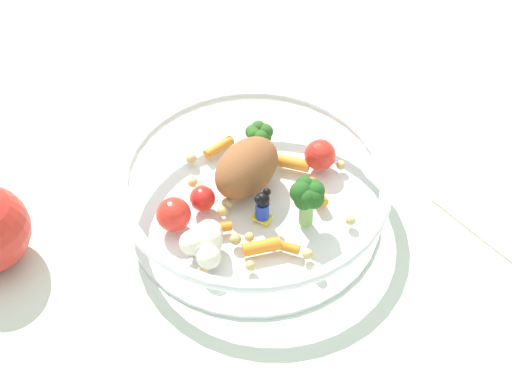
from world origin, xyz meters
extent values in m
plane|color=silver|center=(0.00, 0.00, 0.00)|extent=(2.40, 2.40, 0.00)
cylinder|color=white|center=(-0.02, 0.00, 0.00)|extent=(0.25, 0.25, 0.01)
torus|color=white|center=(-0.02, 0.00, 0.05)|extent=(0.26, 0.26, 0.01)
ellipsoid|color=brown|center=(-0.04, 0.02, 0.04)|extent=(0.06, 0.08, 0.05)
cylinder|color=#8EB766|center=(-0.06, 0.06, 0.02)|extent=(0.01, 0.01, 0.02)
sphere|color=#2D6023|center=(-0.05, 0.06, 0.04)|extent=(0.01, 0.01, 0.01)
sphere|color=#2D6023|center=(-0.06, 0.07, 0.04)|extent=(0.02, 0.02, 0.02)
sphere|color=#2D6023|center=(-0.06, 0.07, 0.04)|extent=(0.01, 0.01, 0.01)
sphere|color=#2D6023|center=(-0.06, 0.07, 0.04)|extent=(0.02, 0.02, 0.02)
sphere|color=#2D6023|center=(-0.07, 0.06, 0.04)|extent=(0.02, 0.02, 0.02)
sphere|color=#2D6023|center=(-0.06, 0.06, 0.04)|extent=(0.02, 0.02, 0.02)
sphere|color=#2D6023|center=(-0.06, 0.06, 0.04)|extent=(0.01, 0.01, 0.01)
sphere|color=#2D6023|center=(-0.05, 0.06, 0.04)|extent=(0.02, 0.02, 0.02)
cylinder|color=#7FAD5B|center=(0.03, 0.02, 0.02)|extent=(0.01, 0.01, 0.03)
sphere|color=#23561E|center=(0.04, 0.02, 0.05)|extent=(0.02, 0.02, 0.02)
sphere|color=#23561E|center=(0.04, 0.02, 0.05)|extent=(0.02, 0.02, 0.02)
sphere|color=#23561E|center=(0.03, 0.03, 0.05)|extent=(0.02, 0.02, 0.02)
sphere|color=#23561E|center=(0.03, 0.02, 0.05)|extent=(0.02, 0.02, 0.02)
sphere|color=#23561E|center=(0.03, 0.02, 0.05)|extent=(0.02, 0.02, 0.02)
sphere|color=#23561E|center=(0.03, 0.01, 0.05)|extent=(0.02, 0.02, 0.02)
sphere|color=#23561E|center=(0.04, 0.01, 0.05)|extent=(0.02, 0.02, 0.02)
sphere|color=#23561E|center=(0.04, 0.01, 0.05)|extent=(0.02, 0.02, 0.02)
sphere|color=silver|center=(-0.01, -0.07, 0.02)|extent=(0.02, 0.02, 0.02)
sphere|color=silver|center=(-0.01, -0.07, 0.03)|extent=(0.02, 0.02, 0.02)
sphere|color=silver|center=(-0.02, -0.06, 0.03)|extent=(0.03, 0.03, 0.03)
sphere|color=silver|center=(-0.02, -0.07, 0.02)|extent=(0.03, 0.03, 0.03)
sphere|color=silver|center=(-0.02, -0.08, 0.03)|extent=(0.02, 0.02, 0.02)
sphere|color=silver|center=(0.00, -0.08, 0.03)|extent=(0.02, 0.02, 0.02)
cube|color=yellow|center=(0.00, -0.01, 0.01)|extent=(0.02, 0.02, 0.00)
cylinder|color=#1933B2|center=(0.00, -0.01, 0.02)|extent=(0.02, 0.02, 0.02)
sphere|color=black|center=(0.00, -0.01, 0.04)|extent=(0.01, 0.01, 0.01)
sphere|color=black|center=(0.00, 0.00, 0.04)|extent=(0.01, 0.01, 0.01)
sphere|color=black|center=(0.00, -0.01, 0.04)|extent=(0.01, 0.01, 0.01)
cylinder|color=orange|center=(0.02, -0.04, 0.02)|extent=(0.03, 0.04, 0.01)
cylinder|color=orange|center=(-0.02, 0.07, 0.02)|extent=(0.04, 0.02, 0.01)
cylinder|color=orange|center=(0.04, -0.02, 0.01)|extent=(0.02, 0.02, 0.01)
cylinder|color=orange|center=(-0.09, 0.04, 0.01)|extent=(0.02, 0.04, 0.01)
cylinder|color=orange|center=(0.02, 0.05, 0.02)|extent=(0.03, 0.03, 0.01)
cylinder|color=orange|center=(-0.02, -0.05, 0.01)|extent=(0.03, 0.03, 0.01)
sphere|color=red|center=(-0.05, -0.03, 0.02)|extent=(0.03, 0.03, 0.03)
sphere|color=red|center=(0.00, 0.09, 0.03)|extent=(0.03, 0.03, 0.03)
sphere|color=red|center=(-0.06, -0.07, 0.03)|extent=(0.03, 0.03, 0.03)
sphere|color=tan|center=(0.03, -0.06, 0.01)|extent=(0.01, 0.01, 0.01)
sphere|color=#D1B775|center=(0.08, -0.03, 0.02)|extent=(0.01, 0.01, 0.01)
sphere|color=#D1B775|center=(-0.04, -0.02, 0.02)|extent=(0.01, 0.01, 0.01)
sphere|color=#D1B775|center=(-0.03, -0.03, 0.02)|extent=(0.01, 0.01, 0.01)
sphere|color=#D1B775|center=(-0.11, 0.01, 0.02)|extent=(0.01, 0.01, 0.01)
sphere|color=tan|center=(0.02, 0.10, 0.01)|extent=(0.01, 0.01, 0.01)
sphere|color=tan|center=(0.00, -0.05, 0.02)|extent=(0.01, 0.01, 0.01)
sphere|color=#D1B775|center=(0.07, 0.04, 0.01)|extent=(0.01, 0.01, 0.01)
sphere|color=tan|center=(0.06, -0.02, 0.02)|extent=(0.01, 0.01, 0.01)
sphere|color=tan|center=(0.01, -0.04, 0.01)|extent=(0.01, 0.01, 0.01)
sphere|color=#D1B775|center=(0.00, -0.09, 0.02)|extent=(0.01, 0.01, 0.01)
sphere|color=tan|center=(-0.07, -0.02, 0.01)|extent=(0.01, 0.01, 0.01)
sphere|color=tan|center=(-0.08, -0.02, 0.02)|extent=(0.01, 0.01, 0.01)
camera|label=1|loc=(0.31, -0.38, 0.58)|focal=54.05mm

